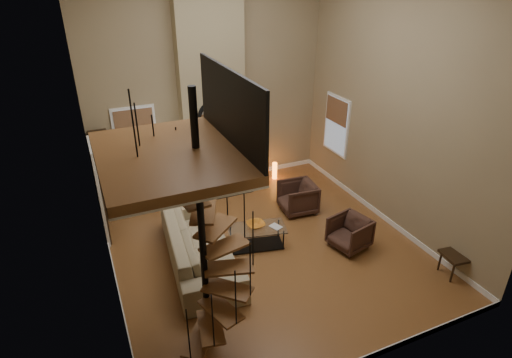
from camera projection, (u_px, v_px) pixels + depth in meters
name	position (u px, v px, depth m)	size (l,w,h in m)	color
ground	(264.00, 246.00, 8.89)	(6.00, 6.50, 0.01)	#9E6533
back_wall	(209.00, 81.00, 10.29)	(6.00, 0.02, 5.50)	#93815F
front_wall	(381.00, 205.00, 4.99)	(6.00, 0.02, 5.50)	#93815F
left_wall	(90.00, 148.00, 6.56)	(0.02, 6.50, 5.50)	#93815F
right_wall	(396.00, 102.00, 8.72)	(0.02, 6.50, 5.50)	#93815F
baseboard_back	(214.00, 180.00, 11.50)	(6.00, 0.02, 0.12)	white
baseboard_left	(117.00, 282.00, 7.78)	(0.02, 6.50, 0.12)	white
baseboard_right	(379.00, 213.00, 9.94)	(0.02, 6.50, 0.12)	white
chimney_breast	(211.00, 83.00, 10.13)	(1.60, 0.38, 5.50)	#9C8C65
hearth	(222.00, 192.00, 10.97)	(1.50, 0.60, 0.04)	black
firebox	(218.00, 169.00, 10.97)	(0.95, 0.02, 0.72)	black
mantel	(218.00, 149.00, 10.63)	(1.70, 0.18, 0.06)	white
mirror_frame	(216.00, 118.00, 10.32)	(0.94, 0.94, 0.10)	black
mirror_disc	(216.00, 118.00, 10.32)	(0.80, 0.80, 0.01)	white
vase_left	(196.00, 146.00, 10.39)	(0.24, 0.24, 0.25)	black
vase_right	(239.00, 140.00, 10.82)	(0.20, 0.20, 0.21)	#164F4A
window_back	(136.00, 136.00, 10.09)	(1.02, 0.06, 1.52)	white
window_right	(336.00, 124.00, 10.85)	(0.06, 1.02, 1.52)	white
entry_door	(100.00, 192.00, 8.81)	(0.10, 1.05, 2.16)	white
loft	(177.00, 151.00, 5.21)	(1.70, 2.20, 1.09)	brown
spiral_stair	(204.00, 242.00, 5.97)	(1.47, 1.47, 4.06)	black
hutch	(105.00, 174.00, 9.78)	(0.41, 0.87, 1.93)	black
sofa	(199.00, 244.00, 8.27)	(2.97, 1.16, 0.87)	tan
armchair_near	(301.00, 197.00, 10.04)	(0.79, 0.81, 0.74)	#41271E
armchair_far	(352.00, 232.00, 8.74)	(0.72, 0.74, 0.67)	#41271E
coffee_table	(257.00, 235.00, 8.76)	(1.30, 0.85, 0.45)	silver
bowl	(256.00, 225.00, 8.71)	(0.37, 0.37, 0.09)	orange
book	(275.00, 227.00, 8.69)	(0.18, 0.24, 0.02)	gray
floor_lamp	(176.00, 160.00, 9.39)	(0.43, 0.43, 1.75)	black
accent_lamp	(275.00, 171.00, 11.57)	(0.13, 0.13, 0.46)	orange
side_chair	(462.00, 251.00, 7.86)	(0.54, 0.54, 1.00)	black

